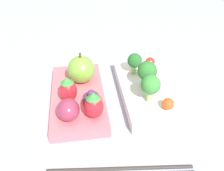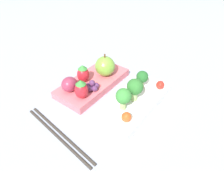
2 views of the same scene
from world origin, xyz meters
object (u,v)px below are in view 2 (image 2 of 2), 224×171
object	(u,v)px
strawberry_0	(83,74)
plum	(69,84)
bento_box_savoury	(134,102)
cherry_tomato_0	(126,117)
broccoli_floret_2	(135,88)
broccoli_floret_1	(124,97)
grape_cluster	(92,86)
broccoli_floret_0	(142,77)
chopsticks_pair	(59,134)
cherry_tomato_1	(160,85)
strawberry_1	(81,89)
apple	(105,66)
bento_box_fruit	(92,84)

from	to	relation	value
strawberry_0	plum	xyz separation A→B (m)	(0.05, -0.00, -0.01)
bento_box_savoury	cherry_tomato_0	world-z (taller)	cherry_tomato_0
bento_box_savoury	broccoli_floret_2	distance (m)	0.05
broccoli_floret_1	grape_cluster	xyz separation A→B (m)	(-0.02, -0.10, -0.03)
broccoli_floret_0	chopsticks_pair	bearing A→B (deg)	-20.26
bento_box_savoury	broccoli_floret_2	xyz separation A→B (m)	(0.00, -0.00, 0.05)
cherry_tomato_1	plum	xyz separation A→B (m)	(0.13, -0.18, 0.01)
strawberry_0	chopsticks_pair	xyz separation A→B (m)	(0.15, 0.06, -0.04)
broccoli_floret_1	grape_cluster	world-z (taller)	broccoli_floret_1
broccoli_floret_0	cherry_tomato_0	world-z (taller)	broccoli_floret_0
broccoli_floret_0	grape_cluster	xyz separation A→B (m)	(0.07, -0.10, -0.02)
broccoli_floret_0	strawberry_0	bearing A→B (deg)	-66.90
bento_box_savoury	strawberry_0	size ratio (longest dim) A/B	4.25
bento_box_savoury	broccoli_floret_0	xyz separation A→B (m)	(-0.05, -0.01, 0.04)
broccoli_floret_1	strawberry_1	world-z (taller)	broccoli_floret_1
apple	plum	size ratio (longest dim) A/B	1.56
apple	strawberry_1	distance (m)	0.11
broccoli_floret_0	apple	size ratio (longest dim) A/B	0.71
cherry_tomato_1	strawberry_0	xyz separation A→B (m)	(0.08, -0.18, 0.01)
broccoli_floret_1	bento_box_fruit	bearing A→B (deg)	-110.55
broccoli_floret_2	chopsticks_pair	size ratio (longest dim) A/B	0.27
cherry_tomato_0	plum	xyz separation A→B (m)	(-0.01, -0.17, 0.01)
broccoli_floret_0	broccoli_floret_2	world-z (taller)	broccoli_floret_2
cherry_tomato_1	strawberry_1	xyz separation A→B (m)	(0.13, -0.14, 0.01)
plum	broccoli_floret_0	bearing A→B (deg)	127.10
cherry_tomato_1	apple	distance (m)	0.15
cherry_tomato_1	plum	size ratio (longest dim) A/B	0.51
apple	grape_cluster	world-z (taller)	apple
bento_box_savoury	strawberry_0	world-z (taller)	strawberry_0
cherry_tomato_0	grape_cluster	xyz separation A→B (m)	(-0.05, -0.13, -0.00)
cherry_tomato_0	strawberry_1	world-z (taller)	strawberry_1
cherry_tomato_1	apple	bearing A→B (deg)	-81.42
bento_box_savoury	apple	world-z (taller)	apple
cherry_tomato_0	grape_cluster	size ratio (longest dim) A/B	0.60
cherry_tomato_1	strawberry_1	bearing A→B (deg)	-47.24
broccoli_floret_1	grape_cluster	size ratio (longest dim) A/B	1.52
broccoli_floret_2	strawberry_1	distance (m)	0.12
cherry_tomato_0	bento_box_fruit	bearing A→B (deg)	-116.48
broccoli_floret_2	grape_cluster	bearing A→B (deg)	-80.07
broccoli_floret_1	cherry_tomato_1	distance (m)	0.12
broccoli_floret_0	chopsticks_pair	size ratio (longest dim) A/B	0.21
grape_cluster	broccoli_floret_1	bearing A→B (deg)	78.82
bento_box_savoury	grape_cluster	size ratio (longest dim) A/B	5.99
cherry_tomato_0	cherry_tomato_1	world-z (taller)	same
apple	strawberry_0	distance (m)	0.06
broccoli_floret_2	cherry_tomato_1	bearing A→B (deg)	155.95
broccoli_floret_0	plum	xyz separation A→B (m)	(0.11, -0.14, -0.01)
broccoli_floret_0	strawberry_1	world-z (taller)	strawberry_1
broccoli_floret_1	cherry_tomato_1	xyz separation A→B (m)	(-0.11, 0.04, -0.02)
strawberry_0	apple	bearing A→B (deg)	152.24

